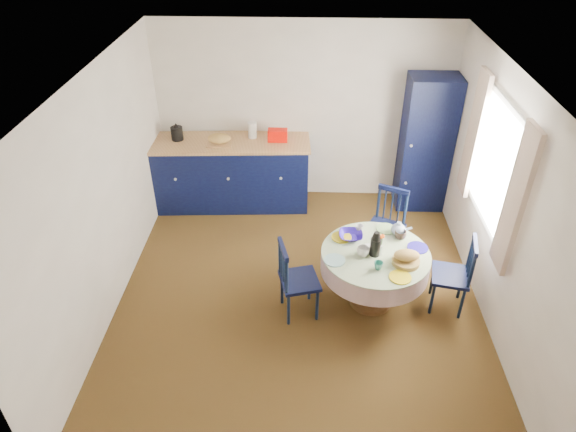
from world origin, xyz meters
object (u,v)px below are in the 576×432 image
chair_left (296,279)px  mug_a (363,251)px  chair_far (386,225)px  mug_b (378,266)px  mug_c (400,235)px  pantry_cabinet (426,144)px  chair_right (454,274)px  mug_d (359,229)px  cobalt_bowl (351,236)px  dining_table (376,261)px  kitchen_counter (230,172)px

chair_left → mug_a: (0.69, 0.14, 0.28)m
chair_far → mug_b: size_ratio=10.07×
mug_c → pantry_cabinet: bearing=72.5°
chair_left → chair_right: (1.68, 0.15, -0.01)m
pantry_cabinet → chair_right: size_ratio=2.10×
chair_right → mug_d: bearing=-100.3°
mug_b → cobalt_bowl: bearing=115.4°
chair_far → cobalt_bowl: chair_far is taller
cobalt_bowl → chair_far: bearing=50.0°
dining_table → chair_left: dining_table is taller
kitchen_counter → mug_d: (1.65, -1.62, 0.23)m
cobalt_bowl → mug_a: bearing=-70.2°
kitchen_counter → chair_far: size_ratio=2.41×
chair_left → mug_b: 0.87m
dining_table → cobalt_bowl: (-0.26, 0.25, 0.15)m
dining_table → mug_c: dining_table is taller
pantry_cabinet → mug_d: (-1.01, -1.72, -0.21)m
chair_right → mug_b: bearing=-63.6°
chair_right → mug_a: bearing=-77.7°
mug_a → mug_c: mug_a is taller
pantry_cabinet → mug_a: 2.36m
mug_c → cobalt_bowl: 0.53m
mug_c → cobalt_bowl: size_ratio=0.49×
dining_table → mug_d: size_ratio=12.16×
kitchen_counter → chair_far: kitchen_counter is taller
chair_far → pantry_cabinet: bearing=89.1°
cobalt_bowl → chair_left: bearing=-143.0°
pantry_cabinet → cobalt_bowl: pantry_cabinet is taller
mug_a → mug_d: (-0.01, 0.41, -0.01)m
dining_table → chair_right: (0.84, -0.04, -0.12)m
kitchen_counter → chair_far: 2.34m
mug_b → chair_left: bearing=175.0°
pantry_cabinet → mug_c: bearing=-107.8°
kitchen_counter → mug_b: kitchen_counter is taller
cobalt_bowl → dining_table: bearing=-43.7°
chair_right → mug_c: size_ratio=7.08×
chair_right → kitchen_counter: bearing=-115.7°
kitchen_counter → dining_table: (1.81, -1.98, 0.07)m
pantry_cabinet → chair_far: (-0.63, -1.27, -0.47)m
pantry_cabinet → chair_left: pantry_cabinet is taller
chair_left → chair_right: chair_left is taller
mug_c → mug_d: size_ratio=1.34×
chair_left → mug_a: bearing=-93.2°
dining_table → cobalt_bowl: dining_table is taller
chair_left → mug_c: chair_left is taller
kitchen_counter → mug_a: size_ratio=17.31×
mug_c → cobalt_bowl: (-0.53, -0.01, -0.02)m
dining_table → mug_b: 0.31m
kitchen_counter → pantry_cabinet: bearing=-1.1°
dining_table → chair_far: size_ratio=1.23×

